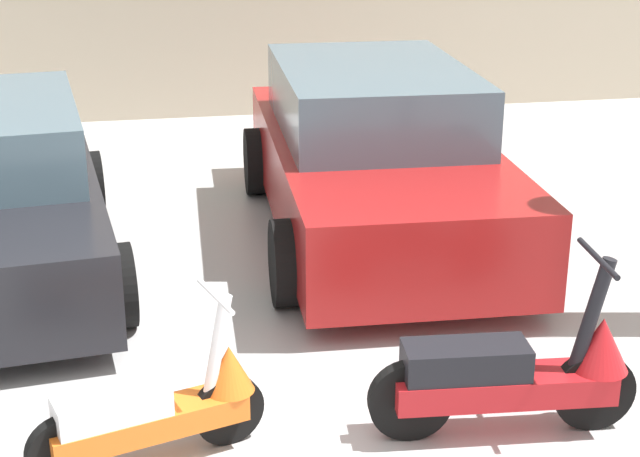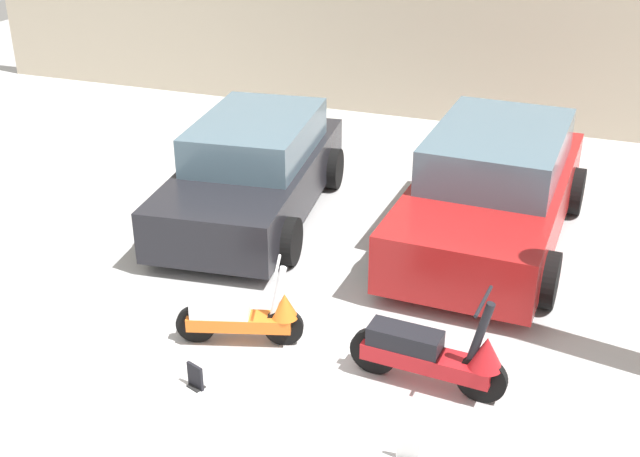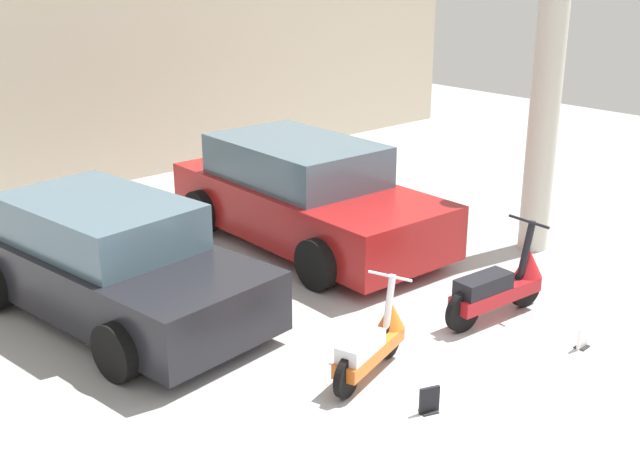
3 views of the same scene
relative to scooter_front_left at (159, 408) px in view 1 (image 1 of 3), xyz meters
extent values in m
cylinder|color=black|center=(0.39, 0.12, -0.12)|extent=(0.42, 0.19, 0.42)
cylinder|color=black|center=(-0.50, -0.15, -0.12)|extent=(0.42, 0.19, 0.42)
cube|color=orange|center=(-0.06, -0.02, -0.07)|extent=(1.12, 0.56, 0.15)
cube|color=white|center=(-0.25, -0.08, 0.08)|extent=(0.66, 0.41, 0.16)
cylinder|color=white|center=(0.34, 0.10, 0.30)|extent=(0.21, 0.12, 0.59)
cylinder|color=white|center=(0.34, 0.10, 0.59)|extent=(0.17, 0.47, 0.03)
cone|color=orange|center=(0.40, 0.12, 0.14)|extent=(0.35, 0.35, 0.27)
cylinder|color=black|center=(2.50, -0.11, -0.09)|extent=(0.49, 0.12, 0.49)
cylinder|color=black|center=(1.42, -0.03, -0.09)|extent=(0.49, 0.12, 0.49)
cube|color=#B2191E|center=(1.96, -0.07, -0.03)|extent=(1.29, 0.40, 0.17)
cube|color=black|center=(1.73, -0.05, 0.15)|extent=(0.73, 0.34, 0.19)
cylinder|color=black|center=(2.44, -0.11, 0.40)|extent=(0.23, 0.10, 0.69)
cylinder|color=black|center=(2.44, -0.11, 0.75)|extent=(0.08, 0.57, 0.03)
cone|color=#B2191E|center=(2.52, -0.11, 0.22)|extent=(0.35, 0.35, 0.32)
cylinder|color=black|center=(-0.23, 1.79, -0.03)|extent=(0.28, 0.63, 0.61)
cylinder|color=black|center=(-0.52, 4.27, -0.03)|extent=(0.28, 0.63, 0.61)
cube|color=maroon|center=(2.00, 3.25, 0.21)|extent=(1.98, 4.43, 0.73)
cube|color=slate|center=(2.01, 3.52, 0.86)|extent=(1.69, 2.50, 0.57)
cylinder|color=black|center=(2.89, 1.87, 0.00)|extent=(0.25, 0.67, 0.67)
cylinder|color=black|center=(1.00, 1.94, 0.00)|extent=(0.25, 0.67, 0.67)
cylinder|color=black|center=(2.99, 4.57, 0.00)|extent=(0.25, 0.67, 0.67)
cylinder|color=black|center=(1.10, 4.64, 0.00)|extent=(0.25, 0.67, 0.67)
camera|label=1|loc=(0.02, -4.76, 2.78)|focal=55.00mm
camera|label=2|loc=(3.18, -6.40, 4.51)|focal=45.00mm
camera|label=3|loc=(-5.20, -4.96, 3.73)|focal=45.00mm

